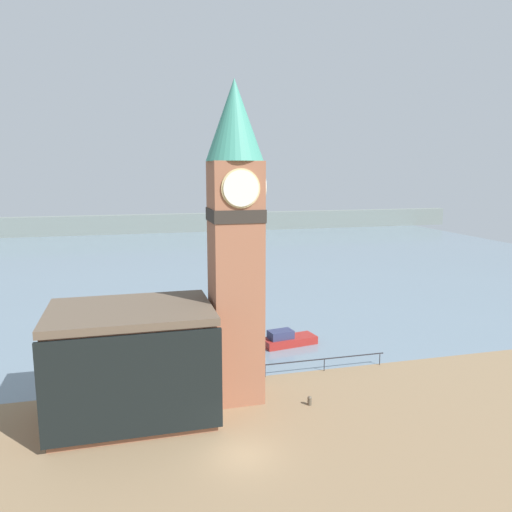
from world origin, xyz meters
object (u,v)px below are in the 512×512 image
object	(u,v)px
pier_building	(132,362)
boat_near	(287,339)
mooring_bollard_near	(310,400)
clock_tower	(235,236)

from	to	relation	value
pier_building	boat_near	xyz separation A→B (m)	(14.57, 10.69, -3.26)
pier_building	mooring_bollard_near	bearing A→B (deg)	-7.64
pier_building	mooring_bollard_near	size ratio (longest dim) A/B	16.10
clock_tower	boat_near	xyz separation A→B (m)	(7.15, 9.67, -11.53)
boat_near	pier_building	bearing A→B (deg)	-153.27
clock_tower	boat_near	size ratio (longest dim) A/B	4.13
pier_building	boat_near	bearing A→B (deg)	36.26
boat_near	mooring_bollard_near	bearing A→B (deg)	-110.38
pier_building	boat_near	size ratio (longest dim) A/B	1.98
clock_tower	pier_building	size ratio (longest dim) A/B	2.09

